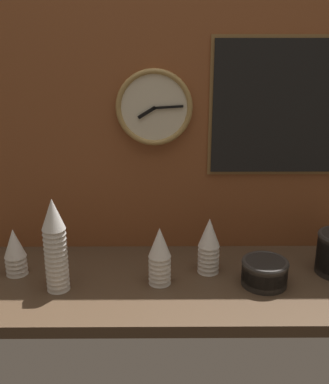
{
  "coord_description": "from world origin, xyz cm",
  "views": [
    {
      "loc": [
        -8.01,
        -146.43,
        83.94
      ],
      "look_at": [
        -6.95,
        4.0,
        30.26
      ],
      "focal_mm": 45.0,
      "sensor_mm": 36.0,
      "label": 1
    }
  ],
  "objects_px": {
    "cup_stack_center_right": "(209,245)",
    "cup_stack_far_left": "(15,252)",
    "menu_board": "(280,108)",
    "bowl_stack_right": "(265,271)",
    "wall_clock": "(154,108)",
    "cup_stack_left": "(55,245)",
    "cup_stack_center": "(160,256)"
  },
  "relations": [
    {
      "from": "bowl_stack_right",
      "to": "menu_board",
      "type": "xyz_separation_m",
      "value": [
        0.08,
        0.28,
        0.5
      ]
    },
    {
      "from": "cup_stack_center_right",
      "to": "menu_board",
      "type": "bearing_deg",
      "value": 37.36
    },
    {
      "from": "menu_board",
      "to": "cup_stack_center",
      "type": "bearing_deg",
      "value": -147.44
    },
    {
      "from": "cup_stack_center_right",
      "to": "cup_stack_far_left",
      "type": "xyz_separation_m",
      "value": [
        -0.67,
        -0.01,
        -0.02
      ]
    },
    {
      "from": "cup_stack_center_right",
      "to": "cup_stack_center",
      "type": "bearing_deg",
      "value": -155.73
    },
    {
      "from": "wall_clock",
      "to": "cup_stack_left",
      "type": "bearing_deg",
      "value": -136.45
    },
    {
      "from": "cup_stack_center_right",
      "to": "wall_clock",
      "type": "distance_m",
      "value": 0.52
    },
    {
      "from": "wall_clock",
      "to": "menu_board",
      "type": "bearing_deg",
      "value": 1.14
    },
    {
      "from": "cup_stack_far_left",
      "to": "cup_stack_left",
      "type": "xyz_separation_m",
      "value": [
        0.17,
        -0.1,
        0.08
      ]
    },
    {
      "from": "cup_stack_center",
      "to": "bowl_stack_right",
      "type": "height_order",
      "value": "cup_stack_center"
    },
    {
      "from": "bowl_stack_right",
      "to": "wall_clock",
      "type": "distance_m",
      "value": 0.68
    },
    {
      "from": "cup_stack_far_left",
      "to": "menu_board",
      "type": "xyz_separation_m",
      "value": [
        0.93,
        0.21,
        0.46
      ]
    },
    {
      "from": "cup_stack_far_left",
      "to": "cup_stack_left",
      "type": "bearing_deg",
      "value": -31.92
    },
    {
      "from": "cup_stack_center_right",
      "to": "cup_stack_left",
      "type": "relative_size",
      "value": 0.64
    },
    {
      "from": "cup_stack_center",
      "to": "cup_stack_far_left",
      "type": "bearing_deg",
      "value": 172.44
    },
    {
      "from": "cup_stack_center_right",
      "to": "cup_stack_left",
      "type": "bearing_deg",
      "value": -167.3
    },
    {
      "from": "cup_stack_far_left",
      "to": "cup_stack_left",
      "type": "relative_size",
      "value": 0.53
    },
    {
      "from": "wall_clock",
      "to": "bowl_stack_right",
      "type": "bearing_deg",
      "value": -36.66
    },
    {
      "from": "cup_stack_center",
      "to": "wall_clock",
      "type": "relative_size",
      "value": 0.74
    },
    {
      "from": "cup_stack_center",
      "to": "menu_board",
      "type": "xyz_separation_m",
      "value": [
        0.43,
        0.27,
        0.45
      ]
    },
    {
      "from": "cup_stack_far_left",
      "to": "cup_stack_center",
      "type": "bearing_deg",
      "value": -7.56
    },
    {
      "from": "cup_stack_left",
      "to": "menu_board",
      "type": "bearing_deg",
      "value": 22.11
    },
    {
      "from": "cup_stack_center",
      "to": "wall_clock",
      "type": "distance_m",
      "value": 0.52
    },
    {
      "from": "cup_stack_left",
      "to": "wall_clock",
      "type": "xyz_separation_m",
      "value": [
        0.32,
        0.3,
        0.39
      ]
    },
    {
      "from": "bowl_stack_right",
      "to": "wall_clock",
      "type": "relative_size",
      "value": 0.58
    },
    {
      "from": "cup_stack_center",
      "to": "cup_stack_left",
      "type": "relative_size",
      "value": 0.64
    },
    {
      "from": "cup_stack_center_right",
      "to": "cup_stack_far_left",
      "type": "bearing_deg",
      "value": -179.1
    },
    {
      "from": "cup_stack_center",
      "to": "menu_board",
      "type": "distance_m",
      "value": 0.68
    },
    {
      "from": "menu_board",
      "to": "bowl_stack_right",
      "type": "bearing_deg",
      "value": -105.03
    },
    {
      "from": "cup_stack_left",
      "to": "menu_board",
      "type": "distance_m",
      "value": 0.91
    },
    {
      "from": "cup_stack_left",
      "to": "bowl_stack_right",
      "type": "distance_m",
      "value": 0.7
    },
    {
      "from": "cup_stack_left",
      "to": "wall_clock",
      "type": "height_order",
      "value": "wall_clock"
    }
  ]
}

